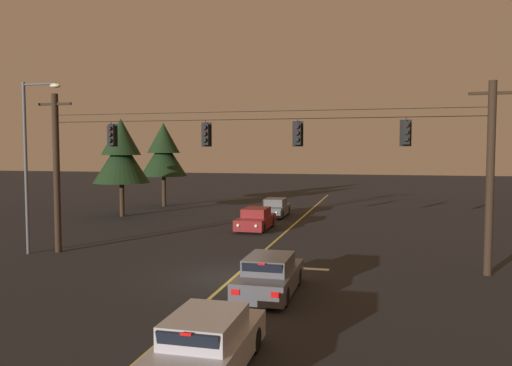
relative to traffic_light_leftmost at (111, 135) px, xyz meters
name	(u,v)px	position (x,y,z in m)	size (l,w,h in m)	color
ground_plane	(233,278)	(6.91, -2.82, -5.82)	(180.00, 180.00, 0.00)	black
lane_centre_stripe	(277,240)	(6.91, 6.02, -5.82)	(0.14, 60.00, 0.01)	#D1C64C
stop_bar_paint	(290,268)	(8.81, -0.58, -5.82)	(3.40, 0.36, 0.01)	silver
signal_span_assembly	(251,172)	(6.91, 0.02, -1.72)	(21.73, 0.32, 7.88)	#2D2116
traffic_light_leftmost	(111,135)	(0.00, 0.00, 0.00)	(0.48, 0.41, 1.22)	black
traffic_light_left_inner	(206,134)	(4.78, 0.00, 0.00)	(0.48, 0.41, 1.22)	black
traffic_light_centre	(297,134)	(9.02, 0.00, 0.00)	(0.48, 0.41, 1.22)	black
traffic_light_right_inner	(406,133)	(13.58, 0.00, 0.00)	(0.48, 0.41, 1.22)	black
car_waiting_near_lane	(269,276)	(8.79, -4.68, -5.17)	(1.80, 4.33, 1.39)	#4C4C51
car_oncoming_lead	(256,220)	(4.86, 9.34, -5.17)	(1.80, 4.42, 1.39)	maroon
car_oncoming_trailing	(275,208)	(4.77, 15.96, -5.17)	(1.80, 4.42, 1.39)	#4C4C51
car_waiting_second_near	(207,345)	(8.72, -11.20, -5.17)	(1.80, 4.33, 1.39)	#A5A5AD
street_lamp_corner	(31,152)	(-3.94, -0.72, -0.81)	(2.11, 0.30, 8.38)	#4C4F54
tree_verge_near	(121,154)	(-6.76, 13.26, -0.99)	(4.31, 4.31, 7.55)	#332316
tree_verge_far	(164,152)	(-6.51, 20.54, -0.87)	(4.21, 4.21, 7.61)	#332316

